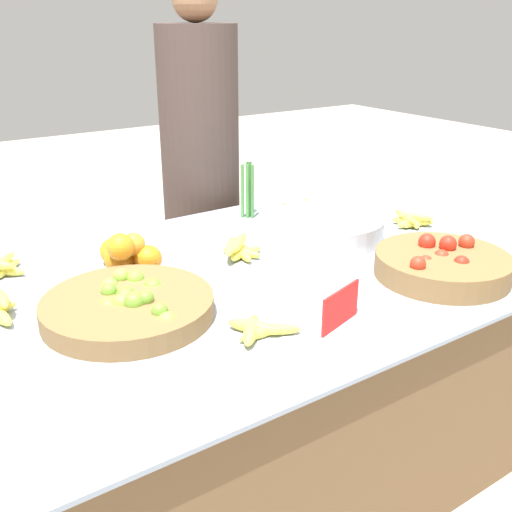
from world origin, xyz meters
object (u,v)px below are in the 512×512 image
at_px(metal_bowl, 327,227).
at_px(vendor_person, 201,182).
at_px(price_sign, 340,307).
at_px(tomato_basket, 442,265).
at_px(lime_bowl, 128,306).

height_order(metal_bowl, vendor_person, vendor_person).
height_order(price_sign, vendor_person, vendor_person).
relative_size(tomato_basket, vendor_person, 0.26).
xyz_separation_m(lime_bowl, vendor_person, (0.72, 0.90, 0.02)).
distance_m(lime_bowl, vendor_person, 1.15).
height_order(lime_bowl, tomato_basket, tomato_basket).
bearing_deg(price_sign, tomato_basket, -9.41).
bearing_deg(metal_bowl, lime_bowl, -168.70).
bearing_deg(vendor_person, lime_bowl, -128.67).
xyz_separation_m(tomato_basket, price_sign, (-0.45, -0.06, 0.01)).
bearing_deg(tomato_basket, lime_bowl, 162.04).
relative_size(metal_bowl, price_sign, 2.54).
bearing_deg(metal_bowl, tomato_basket, -81.23).
distance_m(price_sign, vendor_person, 1.28).
xyz_separation_m(metal_bowl, vendor_person, (-0.08, 0.74, 0.01)).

